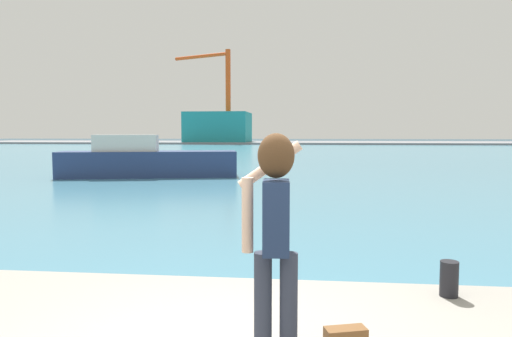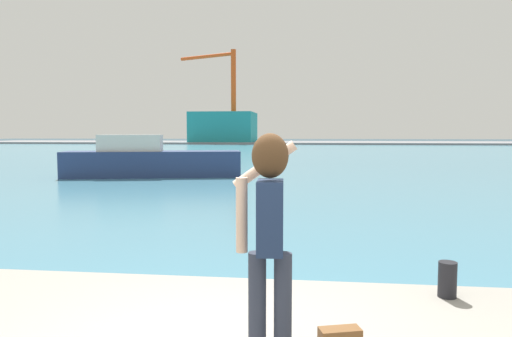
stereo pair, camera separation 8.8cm
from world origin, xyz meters
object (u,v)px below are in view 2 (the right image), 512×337
object	(u,v)px
person_photographer	(269,221)
boat_moored	(150,161)
harbor_bollard	(447,280)
warehouse_left	(224,127)
port_crane	(226,85)

from	to	relation	value
person_photographer	boat_moored	bearing A→B (deg)	18.63
harbor_bollard	warehouse_left	size ratio (longest dim) A/B	0.03
person_photographer	warehouse_left	xyz separation A→B (m)	(-17.45, 89.71, 1.75)
person_photographer	warehouse_left	distance (m)	91.41
boat_moored	warehouse_left	xyz separation A→B (m)	(-9.66, 70.55, 2.50)
harbor_bollard	boat_moored	world-z (taller)	boat_moored
boat_moored	port_crane	world-z (taller)	port_crane
person_photographer	boat_moored	xyz separation A→B (m)	(-7.79, 19.16, -0.75)
harbor_bollard	warehouse_left	world-z (taller)	warehouse_left
person_photographer	harbor_bollard	bearing A→B (deg)	-52.63
warehouse_left	port_crane	world-z (taller)	port_crane
harbor_bollard	port_crane	size ratio (longest dim) A/B	0.02
port_crane	harbor_bollard	bearing A→B (deg)	-78.04
boat_moored	warehouse_left	distance (m)	71.25
person_photographer	port_crane	size ratio (longest dim) A/B	0.10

